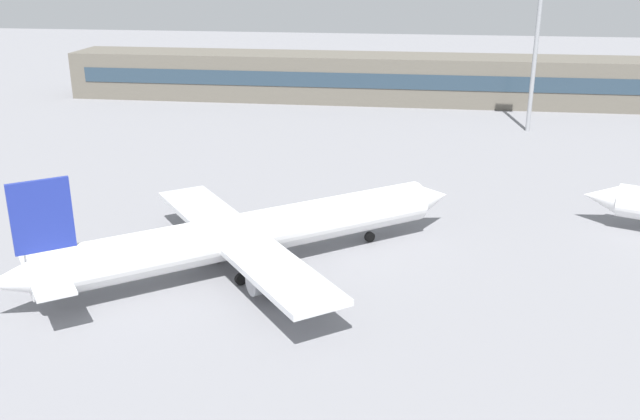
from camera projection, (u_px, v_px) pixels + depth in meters
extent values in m
plane|color=gray|center=(352.00, 239.00, 72.16)|extent=(400.00, 400.00, 0.00)
cube|color=#5B564C|center=(388.00, 79.00, 138.48)|extent=(126.21, 12.00, 9.00)
cube|color=#263847|center=(387.00, 81.00, 132.69)|extent=(119.90, 0.16, 2.80)
cylinder|color=silver|center=(249.00, 234.00, 64.26)|extent=(32.38, 26.07, 3.98)
cone|color=silver|center=(430.00, 198.00, 73.79)|extent=(5.78, 5.66, 3.78)
cone|color=silver|center=(7.00, 282.00, 54.82)|extent=(4.86, 4.63, 2.79)
cube|color=navy|center=(42.00, 216.00, 54.62)|extent=(3.89, 3.10, 5.76)
cube|color=silver|center=(45.00, 272.00, 56.06)|extent=(8.69, 10.10, 0.25)
cube|color=silver|center=(238.00, 239.00, 63.88)|extent=(23.08, 28.02, 0.52)
cylinder|color=gray|center=(269.00, 280.00, 59.24)|extent=(3.94, 3.70, 2.10)
cylinder|color=gray|center=(214.00, 232.00, 69.54)|extent=(3.94, 3.70, 2.10)
cylinder|color=black|center=(370.00, 237.00, 71.35)|extent=(1.09, 0.97, 1.05)
cylinder|color=black|center=(241.00, 279.00, 62.06)|extent=(1.09, 0.97, 1.05)
cylinder|color=black|center=(218.00, 257.00, 66.52)|extent=(1.09, 0.97, 1.05)
cone|color=white|center=(602.00, 197.00, 75.28)|extent=(4.80, 4.51, 3.31)
cylinder|color=gray|center=(535.00, 57.00, 112.36)|extent=(0.70, 0.70, 24.21)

